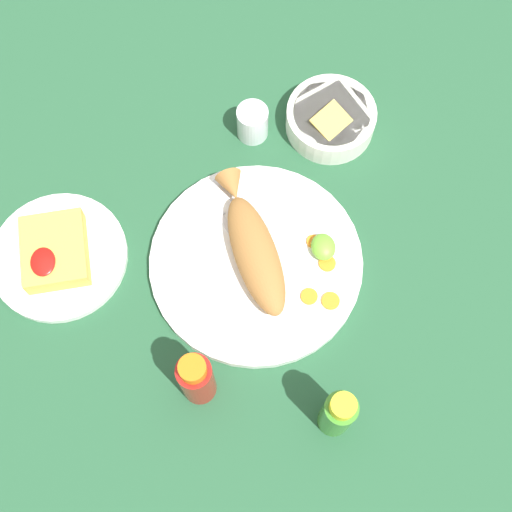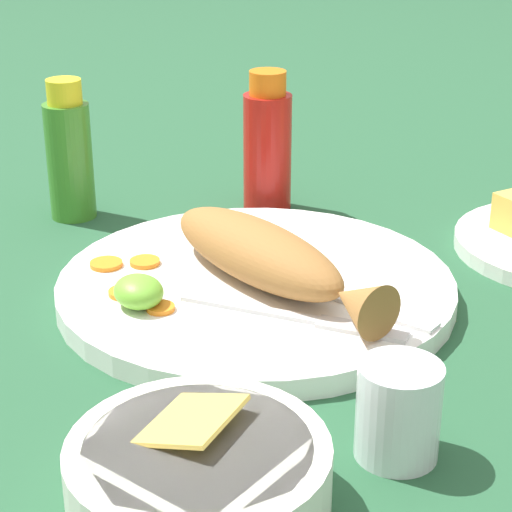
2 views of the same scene
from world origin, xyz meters
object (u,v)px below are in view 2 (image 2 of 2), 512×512
(hot_sauce_bottle_red, at_px, (267,146))
(salt_cup, at_px, (398,417))
(guacamole_bowl, at_px, (198,474))
(main_plate, at_px, (256,287))
(hot_sauce_bottle_green, at_px, (69,154))
(fork_far, at_px, (307,319))
(fork_near, at_px, (346,300))
(fried_fish, at_px, (267,257))

(hot_sauce_bottle_red, distance_m, salt_cup, 0.45)
(salt_cup, xyz_separation_m, guacamole_bowl, (0.01, 0.13, -0.00))
(main_plate, xyz_separation_m, hot_sauce_bottle_red, (0.18, -0.12, 0.06))
(hot_sauce_bottle_green, bearing_deg, hot_sauce_bottle_red, -113.49)
(fork_far, distance_m, salt_cup, 0.15)
(main_plate, bearing_deg, fork_near, -152.45)
(fork_near, bearing_deg, salt_cup, -46.92)
(hot_sauce_bottle_red, relative_size, guacamole_bowl, 0.98)
(hot_sauce_bottle_green, relative_size, guacamole_bowl, 0.95)
(guacamole_bowl, bearing_deg, fork_near, -53.70)
(main_plate, relative_size, salt_cup, 5.30)
(fried_fish, relative_size, hot_sauce_bottle_red, 1.71)
(main_plate, bearing_deg, hot_sauce_bottle_red, -32.80)
(fried_fish, bearing_deg, main_plate, 0.00)
(main_plate, distance_m, guacamole_bowl, 0.28)
(main_plate, relative_size, fork_far, 2.19)
(fried_fish, height_order, hot_sauce_bottle_red, hot_sauce_bottle_red)
(salt_cup, relative_size, guacamole_bowl, 0.42)
(hot_sauce_bottle_green, bearing_deg, salt_cup, -175.99)
(hot_sauce_bottle_green, relative_size, salt_cup, 2.26)
(fried_fish, xyz_separation_m, fork_near, (-0.06, -0.04, -0.02))
(main_plate, relative_size, fork_near, 1.91)
(fork_near, distance_m, hot_sauce_bottle_green, 0.36)
(main_plate, xyz_separation_m, hot_sauce_bottle_green, (0.26, 0.07, 0.06))
(fork_near, height_order, guacamole_bowl, guacamole_bowl)
(fork_near, distance_m, fork_far, 0.05)
(hot_sauce_bottle_red, bearing_deg, main_plate, 147.20)
(fork_far, relative_size, guacamole_bowl, 1.02)
(salt_cup, bearing_deg, hot_sauce_bottle_red, -19.79)
(fried_fish, height_order, hot_sauce_bottle_green, hot_sauce_bottle_green)
(fried_fish, xyz_separation_m, fork_far, (-0.07, 0.01, -0.02))
(fried_fish, height_order, guacamole_bowl, fried_fish)
(fork_near, bearing_deg, hot_sauce_bottle_red, 141.18)
(hot_sauce_bottle_red, height_order, guacamole_bowl, hot_sauce_bottle_red)
(fried_fish, distance_m, guacamole_bowl, 0.27)
(fork_near, xyz_separation_m, guacamole_bowl, (-0.15, 0.21, 0.01))
(guacamole_bowl, bearing_deg, hot_sauce_bottle_red, -34.75)
(main_plate, bearing_deg, fried_fish, -171.59)
(fork_near, bearing_deg, guacamole_bowl, -75.98)
(fried_fish, relative_size, salt_cup, 3.98)
(fork_far, height_order, hot_sauce_bottle_green, hot_sauce_bottle_green)
(hot_sauce_bottle_green, xyz_separation_m, guacamole_bowl, (-0.49, 0.10, -0.04))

